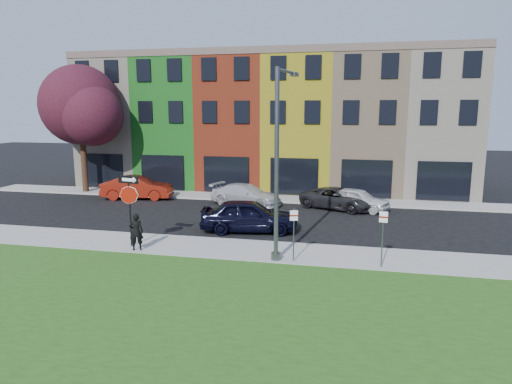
% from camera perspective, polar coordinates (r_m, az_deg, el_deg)
% --- Properties ---
extents(ground, '(120.00, 120.00, 0.00)m').
position_cam_1_polar(ground, '(17.44, -2.40, -10.51)').
color(ground, black).
rests_on(ground, ground).
extents(sidewalk_near, '(40.00, 3.00, 0.12)m').
position_cam_1_polar(sidewalk_near, '(19.86, 5.46, -7.73)').
color(sidewalk_near, gray).
rests_on(sidewalk_near, ground).
extents(sidewalk_far, '(40.00, 2.40, 0.12)m').
position_cam_1_polar(sidewalk_far, '(32.17, -0.84, -0.69)').
color(sidewalk_far, gray).
rests_on(sidewalk_far, ground).
extents(rowhouse_block, '(30.00, 10.12, 10.00)m').
position_cam_1_polar(rowhouse_block, '(37.56, 2.05, 8.46)').
color(rowhouse_block, '#B9B199').
rests_on(rowhouse_block, ground).
extents(stop_sign, '(1.04, 0.23, 3.20)m').
position_cam_1_polar(stop_sign, '(20.89, -15.58, -0.54)').
color(stop_sign, black).
rests_on(stop_sign, sidewalk_near).
extents(man, '(0.87, 0.80, 1.64)m').
position_cam_1_polar(man, '(20.58, -14.75, -4.82)').
color(man, black).
rests_on(man, sidewalk_near).
extents(sedan_near, '(3.52, 5.54, 1.68)m').
position_cam_1_polar(sedan_near, '(23.33, -0.87, -2.96)').
color(sedan_near, black).
rests_on(sedan_near, ground).
extents(parked_car_red, '(3.48, 5.49, 1.60)m').
position_cam_1_polar(parked_car_red, '(32.90, -14.62, 0.54)').
color(parked_car_red, maroon).
rests_on(parked_car_red, ground).
extents(parked_car_silver, '(4.11, 5.62, 1.37)m').
position_cam_1_polar(parked_car_silver, '(29.82, -1.24, -0.34)').
color(parked_car_silver, '#B7B6BC').
rests_on(parked_car_silver, ground).
extents(parked_car_dark, '(5.64, 6.35, 1.33)m').
position_cam_1_polar(parked_car_dark, '(29.13, 10.22, -0.81)').
color(parked_car_dark, black).
rests_on(parked_car_dark, ground).
extents(parked_car_white, '(4.40, 5.17, 1.38)m').
position_cam_1_polar(parked_car_white, '(28.99, 12.50, -0.88)').
color(parked_car_white, silver).
rests_on(parked_car_white, ground).
extents(street_lamp, '(0.74, 2.56, 7.68)m').
position_cam_1_polar(street_lamp, '(18.25, 2.82, 3.37)').
color(street_lamp, '#4E5053').
rests_on(street_lamp, sidewalk_near).
extents(parking_sign_a, '(0.31, 0.12, 2.21)m').
position_cam_1_polar(parking_sign_a, '(18.41, 4.75, -4.51)').
color(parking_sign_a, '#4E5053').
rests_on(parking_sign_a, sidewalk_near).
extents(parking_sign_b, '(0.32, 0.11, 2.34)m').
position_cam_1_polar(parking_sign_b, '(18.29, 15.57, -4.74)').
color(parking_sign_b, '#4E5053').
rests_on(parking_sign_b, sidewalk_near).
extents(tree_purple, '(6.92, 6.05, 9.26)m').
position_cam_1_polar(tree_purple, '(36.06, -20.90, 9.88)').
color(tree_purple, black).
rests_on(tree_purple, sidewalk_far).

